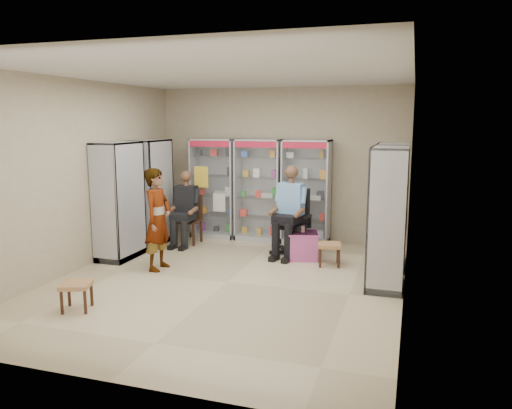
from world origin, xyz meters
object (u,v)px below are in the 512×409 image
(woven_stool_b, at_px, (77,296))
(standing_man, at_px, (158,219))
(pink_trunk, at_px, (303,246))
(office_chair, at_px, (292,222))
(cabinet_left_far, at_px, (151,192))
(cabinet_back_left, at_px, (215,188))
(cabinet_right_near, at_px, (387,218))
(seated_shopkeeper, at_px, (291,214))
(cabinet_back_mid, at_px, (259,190))
(cabinet_right_far, at_px, (391,206))
(wooden_chair, at_px, (189,220))
(cabinet_left_near, at_px, (119,201))
(woven_stool_a, at_px, (329,254))
(cabinet_back_right, at_px, (306,192))

(woven_stool_b, height_order, standing_man, standing_man)
(pink_trunk, bearing_deg, office_chair, 137.07)
(office_chair, bearing_deg, cabinet_left_far, -170.16)
(cabinet_back_left, bearing_deg, cabinet_right_near, -32.28)
(cabinet_back_left, bearing_deg, seated_shopkeeper, -27.44)
(woven_stool_b, xyz_separation_m, standing_man, (0.13, 1.89, 0.63))
(cabinet_back_mid, distance_m, cabinet_right_far, 2.82)
(cabinet_back_mid, height_order, cabinet_right_far, same)
(pink_trunk, height_order, woven_stool_b, pink_trunk)
(wooden_chair, distance_m, pink_trunk, 2.40)
(cabinet_back_left, relative_size, cabinet_right_near, 1.00)
(cabinet_left_near, relative_size, wooden_chair, 2.13)
(cabinet_left_far, height_order, office_chair, cabinet_left_far)
(office_chair, height_order, woven_stool_a, office_chair)
(wooden_chair, bearing_deg, woven_stool_a, -13.32)
(cabinet_right_near, bearing_deg, cabinet_left_near, 87.43)
(cabinet_back_left, bearing_deg, standing_man, -89.43)
(cabinet_back_mid, bearing_deg, cabinet_left_near, -132.80)
(wooden_chair, bearing_deg, cabinet_back_mid, 31.31)
(cabinet_back_left, bearing_deg, cabinet_left_near, -114.61)
(cabinet_right_near, height_order, cabinet_left_far, same)
(cabinet_back_mid, bearing_deg, woven_stool_a, -40.49)
(cabinet_left_near, height_order, woven_stool_a, cabinet_left_near)
(cabinet_left_far, height_order, seated_shopkeeper, cabinet_left_far)
(office_chair, bearing_deg, standing_man, -130.71)
(cabinet_back_right, bearing_deg, cabinet_back_mid, 180.00)
(office_chair, relative_size, woven_stool_b, 3.31)
(pink_trunk, relative_size, standing_man, 0.30)
(cabinet_right_far, relative_size, cabinet_right_near, 1.00)
(seated_shopkeeper, bearing_deg, cabinet_right_far, 3.54)
(wooden_chair, height_order, standing_man, standing_man)
(cabinet_left_near, bearing_deg, woven_stool_b, 19.80)
(pink_trunk, bearing_deg, cabinet_left_near, -163.71)
(cabinet_left_far, bearing_deg, wooden_chair, 106.39)
(cabinet_back_left, bearing_deg, cabinet_right_far, -17.75)
(wooden_chair, relative_size, seated_shopkeeper, 0.63)
(cabinet_back_left, xyz_separation_m, woven_stool_a, (2.59, -1.40, -0.81))
(cabinet_back_right, height_order, woven_stool_b, cabinet_back_right)
(cabinet_right_far, bearing_deg, wooden_chair, 83.96)
(cabinet_right_near, distance_m, wooden_chair, 4.10)
(cabinet_back_right, bearing_deg, pink_trunk, -80.12)
(cabinet_back_right, distance_m, cabinet_left_near, 3.48)
(wooden_chair, distance_m, office_chair, 2.11)
(cabinet_back_mid, relative_size, standing_man, 1.23)
(cabinet_left_far, relative_size, cabinet_left_near, 1.00)
(woven_stool_b, bearing_deg, office_chair, 60.29)
(cabinet_back_right, xyz_separation_m, cabinet_right_near, (1.63, -2.23, 0.00))
(cabinet_back_mid, relative_size, cabinet_back_right, 1.00)
(seated_shopkeeper, bearing_deg, standing_man, -131.65)
(wooden_chair, bearing_deg, pink_trunk, -10.02)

